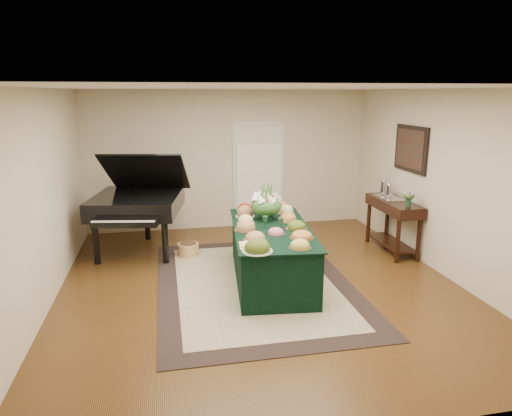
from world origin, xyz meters
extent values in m
plane|color=black|center=(0.00, 0.00, 0.00)|extent=(6.00, 6.00, 0.00)
cube|color=black|center=(-0.07, 0.05, 0.01)|extent=(2.70, 3.78, 0.01)
cube|color=beige|center=(-0.07, 0.05, 0.01)|extent=(2.16, 3.24, 0.01)
cube|color=beige|center=(0.60, 2.98, 1.05)|extent=(1.05, 0.04, 2.10)
cube|color=white|center=(0.60, 2.96, 1.00)|extent=(0.90, 0.06, 2.00)
cube|color=black|center=(0.19, 0.14, 0.39)|extent=(1.22, 2.27, 0.78)
cube|color=black|center=(0.19, 0.14, 0.78)|extent=(1.29, 2.34, 0.02)
cylinder|color=silver|center=(0.60, 1.16, 0.80)|extent=(0.28, 0.28, 0.01)
ellipsoid|color=#C17938|center=(0.60, 1.16, 0.85)|extent=(0.23, 0.23, 0.09)
cylinder|color=silver|center=(0.51, -0.02, 0.80)|extent=(0.32, 0.32, 0.01)
ellipsoid|color=#4B5C17|center=(0.51, -0.02, 0.85)|extent=(0.26, 0.26, 0.09)
cylinder|color=silver|center=(0.47, -0.41, 0.80)|extent=(0.33, 0.33, 0.01)
ellipsoid|color=#C17938|center=(0.47, -0.41, 0.84)|extent=(0.27, 0.27, 0.07)
cylinder|color=silver|center=(-0.19, 0.07, 0.80)|extent=(0.32, 0.32, 0.01)
ellipsoid|color=#B17747|center=(-0.19, 0.07, 0.86)|extent=(0.26, 0.26, 0.10)
cylinder|color=silver|center=(-0.15, -0.39, 0.80)|extent=(0.31, 0.31, 0.01)
ellipsoid|color=#B17747|center=(-0.15, -0.39, 0.85)|extent=(0.26, 0.26, 0.09)
cylinder|color=#A4ADA4|center=(-0.21, -0.80, 0.80)|extent=(0.37, 0.37, 0.01)
ellipsoid|color=#4B5C17|center=(-0.21, -0.80, 0.86)|extent=(0.31, 0.31, 0.11)
cylinder|color=silver|center=(-0.13, 0.41, 0.80)|extent=(0.27, 0.27, 0.01)
ellipsoid|color=#EEE694|center=(-0.13, 0.41, 0.85)|extent=(0.22, 0.22, 0.09)
cylinder|color=silver|center=(0.33, -0.79, 0.80)|extent=(0.29, 0.29, 0.01)
ellipsoid|color=gold|center=(0.33, -0.79, 0.85)|extent=(0.24, 0.24, 0.08)
cylinder|color=silver|center=(0.30, 1.08, 0.80)|extent=(0.29, 0.29, 0.01)
ellipsoid|color=#E07077|center=(0.30, 1.08, 0.85)|extent=(0.24, 0.24, 0.08)
cylinder|color=#A4ADA4|center=(-0.07, 0.79, 0.80)|extent=(0.30, 0.30, 0.01)
ellipsoid|color=#B17747|center=(-0.07, 0.79, 0.87)|extent=(0.24, 0.24, 0.12)
cylinder|color=silver|center=(0.50, 0.40, 0.80)|extent=(0.30, 0.30, 0.01)
ellipsoid|color=#C17938|center=(0.50, 0.40, 0.85)|extent=(0.24, 0.24, 0.09)
cylinder|color=silver|center=(-0.01, 1.15, 0.80)|extent=(0.28, 0.28, 0.01)
ellipsoid|color=maroon|center=(-0.01, 1.15, 0.85)|extent=(0.23, 0.23, 0.08)
cylinder|color=silver|center=(0.17, -0.18, 0.80)|extent=(0.25, 0.25, 0.01)
ellipsoid|color=#E07077|center=(0.17, -0.18, 0.84)|extent=(0.21, 0.21, 0.06)
cylinder|color=silver|center=(0.59, 0.81, 0.80)|extent=(0.27, 0.27, 0.01)
ellipsoid|color=#EEE694|center=(0.59, 0.81, 0.86)|extent=(0.22, 0.22, 0.10)
cube|color=tan|center=(-0.24, -0.60, 0.80)|extent=(0.34, 0.34, 0.02)
ellipsoid|color=#ECE4C7|center=(-0.29, -0.55, 0.85)|extent=(0.14, 0.14, 0.08)
ellipsoid|color=#ECE4C7|center=(-0.15, -0.55, 0.85)|extent=(0.12, 0.12, 0.07)
cube|color=gold|center=(-0.20, -0.68, 0.84)|extent=(0.10, 0.09, 0.05)
cylinder|color=#153620|center=(0.21, 0.56, 0.88)|extent=(0.18, 0.18, 0.18)
ellipsoid|color=#335F26|center=(0.21, 0.56, 1.01)|extent=(0.45, 0.45, 0.29)
cylinder|color=black|center=(-2.36, 1.33, 0.35)|extent=(0.10, 0.10, 0.69)
cylinder|color=black|center=(-1.29, 1.13, 0.35)|extent=(0.10, 0.10, 0.69)
cylinder|color=black|center=(-1.61, 2.45, 0.35)|extent=(0.10, 0.10, 0.69)
cube|color=black|center=(-1.72, 1.81, 0.84)|extent=(1.63, 1.70, 0.30)
cube|color=black|center=(-1.87, 0.99, 0.74)|extent=(1.01, 0.39, 0.10)
cube|color=black|center=(-1.55, 1.93, 1.34)|extent=(1.50, 1.29, 0.76)
cylinder|color=#AB7E45|center=(-0.93, 1.40, 0.11)|extent=(0.34, 0.34, 0.22)
cylinder|color=black|center=(2.31, 0.42, 0.36)|extent=(0.07, 0.07, 0.71)
cylinder|color=black|center=(2.68, 0.42, 0.36)|extent=(0.07, 0.07, 0.71)
cylinder|color=black|center=(2.31, 1.49, 0.36)|extent=(0.07, 0.07, 0.71)
cylinder|color=black|center=(2.68, 1.49, 0.36)|extent=(0.07, 0.07, 0.71)
cube|color=black|center=(2.50, 0.96, 0.80)|extent=(0.45, 1.26, 0.18)
cube|color=black|center=(2.50, 0.96, 0.15)|extent=(0.38, 1.11, 0.03)
cube|color=silver|center=(2.50, 1.13, 0.90)|extent=(0.34, 0.58, 0.02)
cylinder|color=#153620|center=(2.50, 0.51, 0.96)|extent=(0.09, 0.09, 0.13)
ellipsoid|color=#C68092|center=(2.50, 0.51, 1.08)|extent=(0.20, 0.20, 0.13)
cube|color=black|center=(2.72, 0.96, 1.75)|extent=(0.04, 0.95, 0.75)
cube|color=#50151A|center=(2.69, 0.96, 1.75)|extent=(0.01, 0.82, 0.62)
camera|label=1|loc=(-1.25, -5.85, 2.64)|focal=32.00mm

